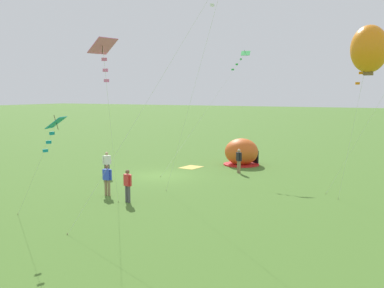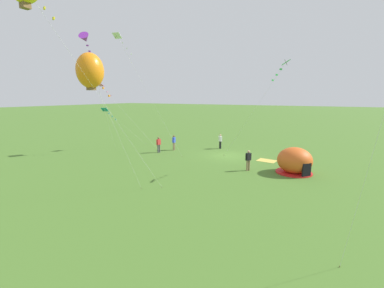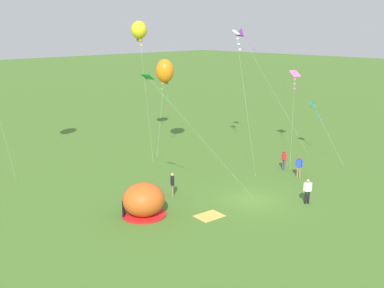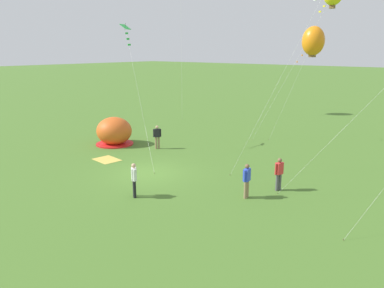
% 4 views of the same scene
% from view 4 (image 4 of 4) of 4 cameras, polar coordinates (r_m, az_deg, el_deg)
% --- Properties ---
extents(ground_plane, '(300.00, 300.00, 0.00)m').
position_cam_4_polar(ground_plane, '(22.15, -6.64, -4.40)').
color(ground_plane, '#477028').
extents(popup_tent, '(2.81, 2.81, 2.10)m').
position_cam_4_polar(popup_tent, '(28.92, -11.77, 1.87)').
color(popup_tent, '#D8591E').
rests_on(popup_tent, ground).
extents(picnic_blanket, '(1.84, 1.49, 0.01)m').
position_cam_4_polar(picnic_blanket, '(25.20, -12.85, -2.34)').
color(picnic_blanket, gold).
rests_on(picnic_blanket, ground).
extents(person_near_tent, '(0.42, 0.49, 1.72)m').
position_cam_4_polar(person_near_tent, '(27.16, -5.32, 1.25)').
color(person_near_tent, '#8C7251').
rests_on(person_near_tent, ground).
extents(person_center_field, '(0.48, 0.42, 1.72)m').
position_cam_4_polar(person_center_field, '(18.44, -8.82, -5.19)').
color(person_center_field, black).
rests_on(person_center_field, ground).
extents(person_watching_sky, '(0.27, 0.59, 1.72)m').
position_cam_4_polar(person_watching_sky, '(18.32, 8.34, -5.31)').
color(person_watching_sky, '#8C7251').
rests_on(person_watching_sky, ground).
extents(person_with_toddler, '(0.34, 0.57, 1.72)m').
position_cam_4_polar(person_with_toddler, '(19.58, 13.12, -4.24)').
color(person_with_toddler, '#4C4C51').
rests_on(person_with_toddler, ground).
extents(kite_orange, '(3.28, 2.32, 8.71)m').
position_cam_4_polar(kite_orange, '(30.08, 17.99, 14.70)').
color(kite_orange, silver).
rests_on(kite_orange, ground).
extents(kite_green, '(6.57, 4.05, 8.80)m').
position_cam_4_polar(kite_green, '(27.49, -9.93, 16.28)').
color(kite_green, silver).
rests_on(kite_green, ground).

